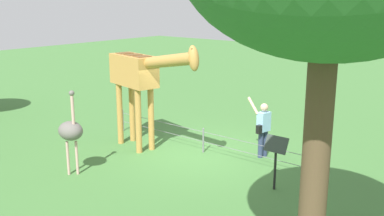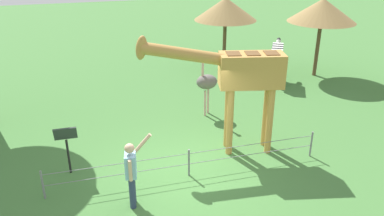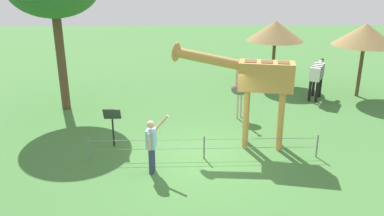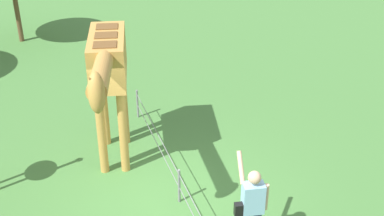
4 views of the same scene
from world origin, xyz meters
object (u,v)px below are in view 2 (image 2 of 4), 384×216
at_px(info_sign, 66,140).
at_px(shade_hut_aside, 226,9).
at_px(zebra, 277,55).
at_px(giraffe, 239,75).
at_px(shade_hut_far, 322,10).
at_px(visitor, 131,171).
at_px(ostrich, 207,82).

bearing_deg(info_sign, shade_hut_aside, -133.72).
xyz_separation_m(zebra, info_sign, (8.28, 4.80, -0.21)).
bearing_deg(giraffe, shade_hut_far, -138.33).
distance_m(giraffe, visitor, 3.85).
xyz_separation_m(giraffe, shade_hut_far, (-5.79, -5.16, 0.56)).
height_order(visitor, zebra, visitor).
distance_m(visitor, zebra, 9.53).
xyz_separation_m(visitor, info_sign, (1.38, -1.77, 0.05)).
xyz_separation_m(zebra, shade_hut_aside, (1.41, -2.39, 1.53)).
bearing_deg(info_sign, visitor, 127.93).
xyz_separation_m(giraffe, visitor, (3.17, 1.73, -1.35)).
xyz_separation_m(visitor, shade_hut_aside, (-5.49, -8.96, 1.79)).
xyz_separation_m(shade_hut_aside, info_sign, (6.87, 7.19, -1.74)).
distance_m(zebra, ostrich, 4.43).
relative_size(zebra, ostrich, 0.77).
bearing_deg(zebra, giraffe, 52.39).
height_order(zebra, shade_hut_far, shade_hut_far).
relative_size(shade_hut_aside, info_sign, 2.42).
bearing_deg(shade_hut_aside, info_sign, 46.28).
bearing_deg(info_sign, giraffe, 179.49).
height_order(shade_hut_far, shade_hut_aside, shade_hut_far).
relative_size(shade_hut_far, info_sign, 2.50).
height_order(zebra, ostrich, ostrich).
bearing_deg(info_sign, ostrich, -151.06).
bearing_deg(shade_hut_far, zebra, 8.78).
height_order(visitor, shade_hut_aside, shade_hut_aside).
bearing_deg(zebra, shade_hut_far, -171.22).
distance_m(visitor, shade_hut_far, 11.46).
relative_size(giraffe, shade_hut_far, 1.19).
bearing_deg(shade_hut_far, ostrich, 24.21).
bearing_deg(giraffe, zebra, -127.61).
xyz_separation_m(visitor, zebra, (-6.90, -6.57, 0.26)).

